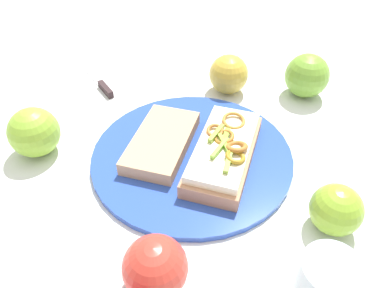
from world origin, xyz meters
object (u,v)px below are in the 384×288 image
Objects in this scene: plate at (192,156)px; apple_2 at (155,267)px; bread_slice_side at (162,142)px; apple_4 at (34,132)px; apple_5 at (336,210)px; sandwich at (224,151)px; apple_0 at (307,76)px; knife at (102,86)px; apple_3 at (229,74)px.

apple_2 reaches higher than plate.
bread_slice_side is 0.20m from apple_4.
apple_5 is (0.11, 0.20, 0.03)m from plate.
sandwich is at bearing 80.11° from plate.
apple_2 reaches higher than bread_slice_side.
apple_2 is at bearing -25.95° from apple_0.
sandwich reaches higher than knife.
sandwich is (0.01, 0.05, 0.02)m from plate.
apple_5 is at bearing 26.44° from apple_3.
knife is (-0.19, -0.25, -0.02)m from sandwich.
knife reaches higher than plate.
plate is 0.05m from bread_slice_side.
apple_2 is 0.24m from apple_5.
bread_slice_side is 0.28m from apple_5.
apple_0 reaches higher than apple_3.
sandwich reaches higher than plate.
apple_0 is 1.12× the size of apple_2.
plate is 0.21m from apple_3.
apple_2 is 0.31m from apple_4.
bread_slice_side is (-0.02, -0.10, -0.01)m from sandwich.
apple_3 is 0.95× the size of apple_4.
apple_5 is 0.67× the size of knife.
apple_5 is (-0.11, 0.21, -0.00)m from apple_2.
sandwich is at bearing 162.94° from apple_2.
apple_0 is at bearing 138.35° from bread_slice_side.
apple_2 is (0.21, -0.06, 0.01)m from sandwich.
apple_0 is at bearing 92.60° from apple_3.
plate is 3.13× the size of knife.
bread_slice_side is at bearing -115.02° from apple_5.
knife is (-0.40, -0.19, -0.03)m from apple_2.
plate is 4.66× the size of apple_5.
apple_0 is at bearing -126.16° from knife.
plate is 0.27m from knife.
sandwich is at bearing 89.02° from bread_slice_side.
apple_5 is (0.32, 0.01, -0.01)m from apple_0.
apple_5 reaches higher than knife.
apple_0 is at bearing 116.72° from apple_4.
knife is at bearing 166.88° from apple_4.
apple_5 is at bearing 61.71° from plate.
sandwich is at bearing -166.93° from knife.
apple_3 is at bearing -87.40° from apple_0.
apple_0 is 1.10× the size of apple_3.
apple_5 is at bearing 1.09° from apple_0.
apple_5 is (0.31, 0.15, -0.00)m from apple_3.
apple_4 reaches higher than plate.
bread_slice_side is 1.87× the size of apple_0.
apple_4 is 0.46m from apple_5.
plate is 3.99× the size of apple_4.
apple_2 is at bearing -8.13° from apple_3.
bread_slice_side is at bearing -89.83° from sandwich.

